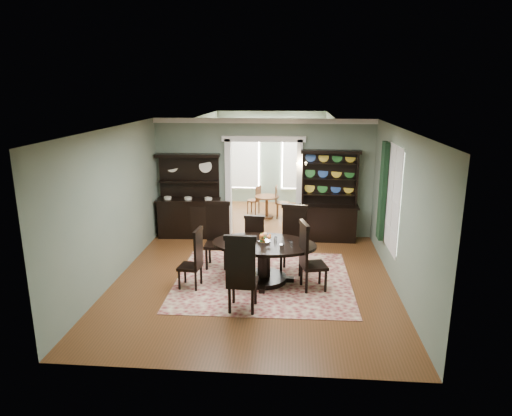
{
  "coord_description": "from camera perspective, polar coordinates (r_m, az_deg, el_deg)",
  "views": [
    {
      "loc": [
        0.75,
        -8.34,
        3.74
      ],
      "look_at": [
        0.01,
        0.6,
        1.36
      ],
      "focal_mm": 32.0,
      "sensor_mm": 36.0,
      "label": 1
    }
  ],
  "objects": [
    {
      "name": "room",
      "position": [
        8.69,
        -0.35,
        0.47
      ],
      "size": [
        5.51,
        6.01,
        3.01
      ],
      "color": "brown",
      "rests_on": "ground"
    },
    {
      "name": "parlor",
      "position": [
        14.07,
        1.64,
        5.79
      ],
      "size": [
        3.51,
        3.5,
        3.01
      ],
      "color": "brown",
      "rests_on": "ground"
    },
    {
      "name": "doorway_trim",
      "position": [
        11.56,
        0.95,
        4.31
      ],
      "size": [
        2.08,
        0.25,
        2.57
      ],
      "color": "silver",
      "rests_on": "floor"
    },
    {
      "name": "right_window",
      "position": [
        9.71,
        16.17,
        1.55
      ],
      "size": [
        0.15,
        1.47,
        2.12
      ],
      "color": "white",
      "rests_on": "wall_right"
    },
    {
      "name": "wall_sconce",
      "position": [
        11.34,
        5.72,
        5.42
      ],
      "size": [
        0.27,
        0.21,
        0.21
      ],
      "color": "gold",
      "rests_on": "back_wall_right"
    },
    {
      "name": "rug",
      "position": [
        9.24,
        0.9,
        -8.96
      ],
      "size": [
        3.49,
        3.18,
        0.01
      ],
      "primitive_type": "cube",
      "rotation": [
        0.0,
        0.0,
        0.01
      ],
      "color": "maroon",
      "rests_on": "floor"
    },
    {
      "name": "dining_table",
      "position": [
        8.98,
        1.0,
        -5.86
      ],
      "size": [
        2.16,
        2.08,
        0.81
      ],
      "rotation": [
        0.0,
        0.0,
        -0.1
      ],
      "color": "black",
      "rests_on": "rug"
    },
    {
      "name": "centerpiece",
      "position": [
        8.87,
        1.01,
        -4.03
      ],
      "size": [
        1.24,
        0.8,
        0.2
      ],
      "color": "silver",
      "rests_on": "dining_table"
    },
    {
      "name": "chair_far_left",
      "position": [
        9.77,
        -4.84,
        -3.06
      ],
      "size": [
        0.54,
        0.5,
        1.4
      ],
      "rotation": [
        0.0,
        0.0,
        3.15
      ],
      "color": "black",
      "rests_on": "rug"
    },
    {
      "name": "chair_far_mid",
      "position": [
        9.57,
        -0.28,
        -4.24
      ],
      "size": [
        0.46,
        0.44,
        1.15
      ],
      "rotation": [
        0.0,
        0.0,
        3.05
      ],
      "color": "black",
      "rests_on": "rug"
    },
    {
      "name": "chair_far_right",
      "position": [
        9.49,
        4.7,
        -3.6
      ],
      "size": [
        0.59,
        0.56,
        1.41
      ],
      "rotation": [
        0.0,
        0.0,
        2.99
      ],
      "color": "black",
      "rests_on": "rug"
    },
    {
      "name": "chair_end_left",
      "position": [
        8.76,
        -7.69,
        -6.11
      ],
      "size": [
        0.46,
        0.48,
        1.19
      ],
      "rotation": [
        0.0,
        0.0,
        1.46
      ],
      "color": "black",
      "rests_on": "rug"
    },
    {
      "name": "chair_end_right",
      "position": [
        8.64,
        6.55,
        -5.82
      ],
      "size": [
        0.57,
        0.59,
        1.34
      ],
      "rotation": [
        0.0,
        0.0,
        -1.32
      ],
      "color": "black",
      "rests_on": "rug"
    },
    {
      "name": "chair_near",
      "position": [
        7.72,
        -1.83,
        -7.98
      ],
      "size": [
        0.55,
        0.52,
        1.42
      ],
      "rotation": [
        0.0,
        0.0,
        -0.04
      ],
      "color": "black",
      "rests_on": "rug"
    },
    {
      "name": "sideboard",
      "position": [
        11.79,
        -8.37,
        -0.0
      ],
      "size": [
        1.64,
        0.65,
        2.13
      ],
      "rotation": [
        0.0,
        0.0,
        0.05
      ],
      "color": "black",
      "rests_on": "floor"
    },
    {
      "name": "welsh_dresser",
      "position": [
        11.51,
        9.07,
        -0.01
      ],
      "size": [
        1.46,
        0.55,
        2.26
      ],
      "rotation": [
        0.0,
        0.0,
        -0.01
      ],
      "color": "black",
      "rests_on": "floor"
    },
    {
      "name": "parlor_table",
      "position": [
        13.38,
        1.35,
        0.55
      ],
      "size": [
        0.71,
        0.71,
        0.65
      ],
      "color": "brown",
      "rests_on": "parlor_floor"
    },
    {
      "name": "parlor_chair_left",
      "position": [
        13.76,
        -0.1,
        1.12
      ],
      "size": [
        0.41,
        0.4,
        0.87
      ],
      "rotation": [
        0.0,
        0.0,
        1.21
      ],
      "color": "brown",
      "rests_on": "parlor_floor"
    },
    {
      "name": "parlor_chair_right",
      "position": [
        13.35,
        3.03,
        0.89
      ],
      "size": [
        0.41,
        0.4,
        0.96
      ],
      "rotation": [
        0.0,
        0.0,
        -1.63
      ],
      "color": "brown",
      "rests_on": "parlor_floor"
    }
  ]
}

